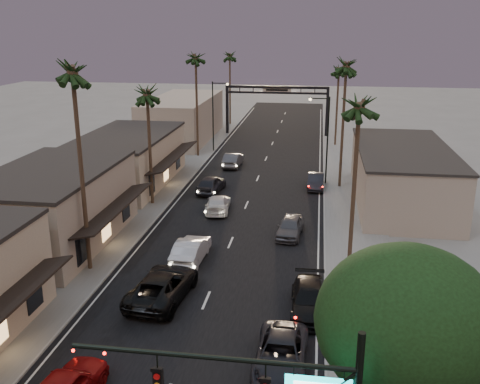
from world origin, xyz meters
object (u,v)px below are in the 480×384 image
(palm_ld, at_px, (196,55))
(oncoming_pickup, at_px, (163,285))
(palm_rc, at_px, (339,67))
(palm_rb, at_px, (347,62))
(palm_ra, at_px, (360,100))
(curbside_black, at_px, (310,299))
(corner_tree, at_px, (408,329))
(streetlight_left, at_px, (215,111))
(palm_far, at_px, (230,53))
(curbside_near, at_px, (281,354))
(palm_lb, at_px, (72,66))
(palm_lc, at_px, (147,89))
(oncoming_silver, at_px, (191,250))
(streetlight_right, at_px, (325,133))
(arch, at_px, (277,98))

(palm_ld, relative_size, oncoming_pickup, 2.24)
(palm_rc, bearing_deg, palm_rb, -90.00)
(palm_ra, bearing_deg, curbside_black, -114.64)
(corner_tree, bearing_deg, palm_rb, 91.37)
(oncoming_pickup, bearing_deg, streetlight_left, -77.98)
(curbside_black, bearing_deg, palm_ld, 110.54)
(streetlight_left, xyz_separation_m, palm_ld, (-1.68, -3.00, 7.09))
(palm_ra, relative_size, palm_far, 1.00)
(curbside_near, bearing_deg, palm_rb, 84.55)
(palm_rb, relative_size, palm_rc, 1.16)
(palm_lb, distance_m, palm_lc, 14.30)
(palm_rb, relative_size, curbside_near, 2.69)
(palm_ra, xyz_separation_m, palm_rc, (0.00, 40.00, -0.97))
(palm_lc, relative_size, palm_ld, 0.86)
(palm_ld, distance_m, palm_rc, 19.51)
(palm_ra, height_order, curbside_near, palm_ra)
(palm_rc, relative_size, oncoming_silver, 2.42)
(streetlight_right, height_order, palm_ra, palm_ra)
(palm_lb, height_order, curbside_near, palm_lb)
(corner_tree, relative_size, palm_rc, 0.72)
(palm_rb, xyz_separation_m, oncoming_silver, (-10.79, -19.66, -11.58))
(palm_rb, bearing_deg, corner_tree, -88.63)
(curbside_black, bearing_deg, oncoming_pickup, 177.04)
(streetlight_left, height_order, curbside_near, streetlight_left)
(streetlight_right, height_order, curbside_near, streetlight_right)
(palm_lc, xyz_separation_m, palm_ld, (0.00, 19.00, 1.95))
(corner_tree, distance_m, streetlight_right, 37.64)
(streetlight_left, distance_m, palm_ld, 7.88)
(streetlight_right, bearing_deg, arch, 105.47)
(palm_far, bearing_deg, palm_lb, -90.31)
(oncoming_pickup, bearing_deg, palm_lc, -65.00)
(palm_lb, height_order, oncoming_pickup, palm_lb)
(streetlight_right, bearing_deg, palm_ra, -85.43)
(palm_lb, xyz_separation_m, palm_rb, (17.20, 22.00, -0.97))
(palm_rc, bearing_deg, streetlight_left, -158.86)
(streetlight_right, xyz_separation_m, palm_ld, (-15.52, 10.00, 7.09))
(streetlight_right, distance_m, palm_lc, 18.66)
(palm_rc, bearing_deg, streetlight_right, -95.05)
(palm_lb, bearing_deg, palm_far, 89.69)
(streetlight_left, xyz_separation_m, palm_lc, (-1.68, -22.00, 5.14))
(arch, xyz_separation_m, oncoming_pickup, (-2.60, -51.16, -4.65))
(palm_rb, relative_size, palm_far, 1.08)
(oncoming_pickup, bearing_deg, streetlight_right, -104.27)
(oncoming_pickup, bearing_deg, palm_rb, -108.27)
(palm_lc, distance_m, oncoming_pickup, 20.56)
(oncoming_silver, bearing_deg, palm_rc, -103.17)
(palm_lc, xyz_separation_m, curbside_black, (14.73, -17.39, -9.71))
(corner_tree, xyz_separation_m, palm_far, (-17.78, 70.55, 5.46))
(palm_lb, height_order, palm_ra, palm_lb)
(corner_tree, distance_m, palm_ld, 51.28)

